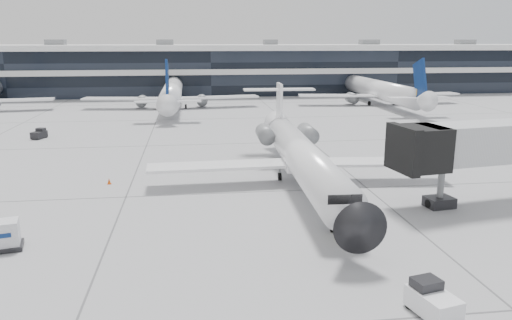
{
  "coord_description": "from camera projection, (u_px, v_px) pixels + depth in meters",
  "views": [
    {
      "loc": [
        -4.65,
        -39.12,
        12.21
      ],
      "look_at": [
        0.58,
        0.5,
        2.6
      ],
      "focal_mm": 35.0,
      "sensor_mm": 36.0,
      "label": 1
    }
  ],
  "objects": [
    {
      "name": "regional_jet",
      "position": [
        301.0,
        155.0,
        43.01
      ],
      "size": [
        26.45,
        32.95,
        7.62
      ],
      "rotation": [
        0.0,
        0.0,
        -0.03
      ],
      "color": "white",
      "rests_on": "ground"
    },
    {
      "name": "terminal",
      "position": [
        209.0,
        71.0,
        119.03
      ],
      "size": [
        170.0,
        22.0,
        10.0
      ],
      "primitive_type": "cube",
      "color": "black",
      "rests_on": "ground"
    },
    {
      "name": "cargo_uld",
      "position": [
        2.0,
        236.0,
        29.7
      ],
      "size": [
        2.43,
        2.01,
        1.74
      ],
      "rotation": [
        0.0,
        0.0,
        0.22
      ],
      "color": "black",
      "rests_on": "ground"
    },
    {
      "name": "far_tug",
      "position": [
        39.0,
        134.0,
        63.58
      ],
      "size": [
        1.81,
        2.3,
        1.28
      ],
      "rotation": [
        0.0,
        0.0,
        -0.35
      ],
      "color": "black",
      "rests_on": "ground"
    },
    {
      "name": "baggage_tug",
      "position": [
        432.0,
        301.0,
        22.65
      ],
      "size": [
        1.96,
        2.7,
        1.55
      ],
      "rotation": [
        0.0,
        0.0,
        0.23
      ],
      "color": "white",
      "rests_on": "ground"
    },
    {
      "name": "ground",
      "position": [
        250.0,
        192.0,
        41.16
      ],
      "size": [
        220.0,
        220.0,
        0.0
      ],
      "primitive_type": "plane",
      "color": "#949496",
      "rests_on": "ground"
    },
    {
      "name": "ramp_worker",
      "position": [
        346.0,
        226.0,
        30.9
      ],
      "size": [
        0.88,
        0.79,
        2.02
      ],
      "primitive_type": "imported",
      "rotation": [
        0.0,
        0.0,
        3.67
      ],
      "color": "#F7FF1A",
      "rests_on": "ground"
    },
    {
      "name": "bg_jet_right",
      "position": [
        378.0,
        104.0,
        98.24
      ],
      "size": [
        32.0,
        40.0,
        9.6
      ],
      "primitive_type": null,
      "color": "white",
      "rests_on": "ground"
    },
    {
      "name": "bg_jet_center",
      "position": [
        172.0,
        107.0,
        93.16
      ],
      "size": [
        32.0,
        40.0,
        9.6
      ],
      "primitive_type": null,
      "color": "white",
      "rests_on": "ground"
    },
    {
      "name": "traffic_cone",
      "position": [
        109.0,
        181.0,
        43.44
      ],
      "size": [
        0.39,
        0.39,
        0.52
      ],
      "rotation": [
        0.0,
        0.0,
        0.12
      ],
      "color": "#DC4B0B",
      "rests_on": "ground"
    }
  ]
}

